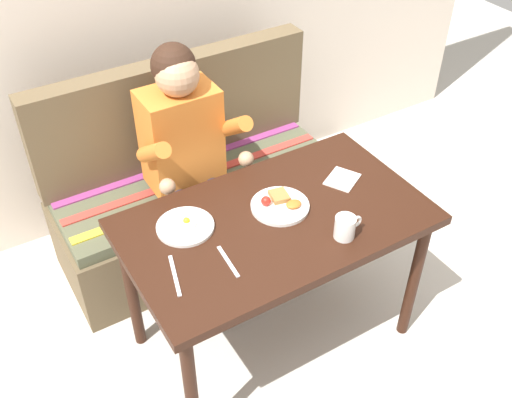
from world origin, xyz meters
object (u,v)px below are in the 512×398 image
at_px(fork, 228,262).
at_px(plate_eggs, 185,226).
at_px(person, 188,149).
at_px(plate_breakfast, 280,205).
at_px(knife, 175,275).
at_px(couch, 195,192).
at_px(table, 275,233).
at_px(coffee_mug, 345,227).
at_px(napkin, 342,179).

bearing_deg(fork, plate_eggs, 106.34).
xyz_separation_m(person, fork, (-0.18, -0.70, -0.01)).
relative_size(plate_breakfast, knife, 1.17).
distance_m(person, plate_eggs, 0.52).
distance_m(couch, fork, 1.00).
height_order(plate_breakfast, plate_eggs, plate_breakfast).
relative_size(table, plate_eggs, 5.38).
height_order(table, coffee_mug, coffee_mug).
height_order(plate_eggs, napkin, plate_eggs).
xyz_separation_m(coffee_mug, knife, (-0.64, 0.14, -0.05)).
distance_m(couch, plate_eggs, 0.82).
relative_size(couch, person, 1.19).
bearing_deg(table, couch, 90.00).
relative_size(napkin, fork, 0.82).
bearing_deg(napkin, knife, -170.72).
bearing_deg(person, plate_breakfast, -75.48).
xyz_separation_m(plate_breakfast, fork, (-0.32, -0.16, -0.01)).
bearing_deg(table, plate_breakfast, 43.90).
relative_size(couch, plate_breakfast, 6.14).
bearing_deg(fork, plate_breakfast, 30.59).
bearing_deg(person, coffee_mug, -72.34).
relative_size(table, napkin, 8.59).
bearing_deg(napkin, couch, 117.83).
relative_size(coffee_mug, fork, 0.69).
xyz_separation_m(table, fork, (-0.28, -0.11, 0.08)).
bearing_deg(person, plate_eggs, -117.29).
distance_m(plate_eggs, napkin, 0.70).
xyz_separation_m(plate_eggs, coffee_mug, (0.49, -0.35, 0.04)).
bearing_deg(table, knife, -170.73).
xyz_separation_m(couch, napkin, (0.37, -0.70, 0.40)).
bearing_deg(table, person, 98.77).
distance_m(couch, person, 0.46).
xyz_separation_m(couch, coffee_mug, (0.17, -0.98, 0.45)).
xyz_separation_m(couch, plate_eggs, (-0.33, -0.63, 0.41)).
xyz_separation_m(table, plate_breakfast, (0.05, 0.05, 0.09)).
height_order(person, knife, person).
distance_m(couch, plate_breakfast, 0.83).
relative_size(table, person, 0.99).
bearing_deg(knife, fork, 4.31).
height_order(couch, person, person).
height_order(couch, coffee_mug, couch).
bearing_deg(plate_breakfast, coffee_mug, -66.33).
xyz_separation_m(table, coffee_mug, (0.17, -0.22, 0.13)).
bearing_deg(fork, napkin, 19.27).
distance_m(person, napkin, 0.70).
relative_size(person, plate_eggs, 5.44).
xyz_separation_m(table, person, (-0.09, 0.59, 0.09)).
bearing_deg(person, table, -81.23).
bearing_deg(plate_breakfast, person, 104.52).
xyz_separation_m(table, couch, (0.00, 0.76, -0.32)).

